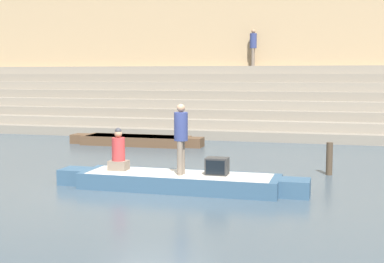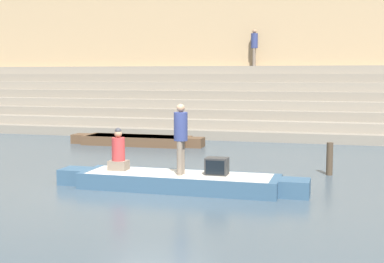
{
  "view_description": "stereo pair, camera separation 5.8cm",
  "coord_description": "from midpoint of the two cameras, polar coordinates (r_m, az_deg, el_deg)",
  "views": [
    {
      "loc": [
        4.16,
        -12.1,
        2.77
      ],
      "look_at": [
        0.55,
        1.29,
        1.29
      ],
      "focal_mm": 50.0,
      "sensor_mm": 36.0,
      "label": 1
    },
    {
      "loc": [
        4.22,
        -12.08,
        2.77
      ],
      "look_at": [
        0.55,
        1.29,
        1.29
      ],
      "focal_mm": 50.0,
      "sensor_mm": 36.0,
      "label": 2
    }
  ],
  "objects": [
    {
      "name": "tv_set",
      "position": [
        12.79,
        2.56,
        -3.71
      ],
      "size": [
        0.53,
        0.41,
        0.41
      ],
      "rotation": [
        0.0,
        0.0,
        0.1
      ],
      "color": "#2D2D2D",
      "rests_on": "rowboat_main"
    },
    {
      "name": "mooring_post",
      "position": [
        15.27,
        14.33,
        -2.83
      ],
      "size": [
        0.18,
        0.18,
        0.91
      ],
      "primitive_type": "cylinder",
      "color": "#473828",
      "rests_on": "ground"
    },
    {
      "name": "ground_plane",
      "position": [
        13.09,
        -3.94,
        -6.14
      ],
      "size": [
        120.0,
        120.0,
        0.0
      ],
      "primitive_type": "plane",
      "color": "#3D4C56"
    },
    {
      "name": "moored_boat_shore",
      "position": [
        21.2,
        -6.08,
        -0.91
      ],
      "size": [
        5.41,
        1.3,
        0.36
      ],
      "rotation": [
        0.0,
        0.0,
        -0.02
      ],
      "color": "brown",
      "rests_on": "ground"
    },
    {
      "name": "person_standing",
      "position": [
        12.68,
        -1.32,
        -0.26
      ],
      "size": [
        0.33,
        0.33,
        1.69
      ],
      "rotation": [
        0.0,
        0.0,
        -0.04
      ],
      "color": "#756656",
      "rests_on": "rowboat_main"
    },
    {
      "name": "back_wall",
      "position": [
        27.98,
        6.55,
        10.47
      ],
      "size": [
        34.2,
        1.28,
        9.9
      ],
      "color": "tan",
      "rests_on": "ground"
    },
    {
      "name": "ghat_steps",
      "position": [
        25.55,
        5.63,
        2.39
      ],
      "size": [
        36.0,
        5.19,
        3.2
      ],
      "color": "gray",
      "rests_on": "ground"
    },
    {
      "name": "person_on_steps",
      "position": [
        27.01,
        6.49,
        9.19
      ],
      "size": [
        0.34,
        0.34,
        1.81
      ],
      "rotation": [
        0.0,
        0.0,
        4.65
      ],
      "color": "#756656",
      "rests_on": "ghat_steps"
    },
    {
      "name": "rowboat_main",
      "position": [
        12.97,
        -1.52,
        -5.3
      ],
      "size": [
        6.2,
        1.39,
        0.39
      ],
      "rotation": [
        0.0,
        0.0,
        0.04
      ],
      "color": "#33516B",
      "rests_on": "ground"
    },
    {
      "name": "person_rowing",
      "position": [
        13.48,
        -7.97,
        -2.29
      ],
      "size": [
        0.46,
        0.36,
        1.06
      ],
      "rotation": [
        0.0,
        0.0,
        -0.27
      ],
      "color": "#756656",
      "rests_on": "rowboat_main"
    }
  ]
}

